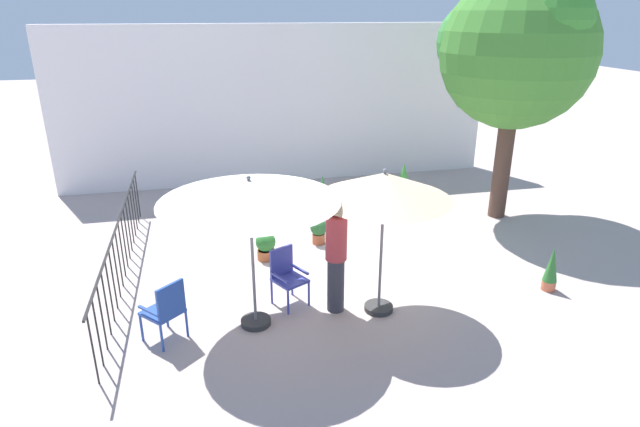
{
  "coord_description": "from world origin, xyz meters",
  "views": [
    {
      "loc": [
        -2.02,
        -8.67,
        4.32
      ],
      "look_at": [
        0.0,
        0.22,
        0.78
      ],
      "focal_mm": 29.6,
      "sensor_mm": 36.0,
      "label": 1
    }
  ],
  "objects_px": {
    "potted_plant_0": "(319,230)",
    "potted_plant_2": "(266,246)",
    "patio_umbrella_0": "(384,187)",
    "patio_umbrella_1": "(249,192)",
    "patio_chair_1": "(166,308)",
    "potted_plant_4": "(404,179)",
    "potted_plant_3": "(551,269)",
    "patio_chair_0": "(286,273)",
    "standing_person": "(336,255)",
    "shade_tree": "(519,51)",
    "potted_plant_1": "(323,190)",
    "cafe_table_0": "(237,200)"
  },
  "relations": [
    {
      "from": "patio_umbrella_1",
      "to": "patio_umbrella_0",
      "type": "bearing_deg",
      "value": -0.88
    },
    {
      "from": "cafe_table_0",
      "to": "standing_person",
      "type": "distance_m",
      "value": 4.04
    },
    {
      "from": "shade_tree",
      "to": "patio_umbrella_1",
      "type": "height_order",
      "value": "shade_tree"
    },
    {
      "from": "potted_plant_0",
      "to": "potted_plant_2",
      "type": "distance_m",
      "value": 1.19
    },
    {
      "from": "patio_umbrella_1",
      "to": "potted_plant_0",
      "type": "bearing_deg",
      "value": 59.47
    },
    {
      "from": "potted_plant_1",
      "to": "standing_person",
      "type": "bearing_deg",
      "value": -100.67
    },
    {
      "from": "patio_chair_1",
      "to": "potted_plant_3",
      "type": "xyz_separation_m",
      "value": [
        6.03,
        0.1,
        -0.14
      ]
    },
    {
      "from": "patio_chair_0",
      "to": "standing_person",
      "type": "xyz_separation_m",
      "value": [
        0.69,
        -0.38,
        0.42
      ]
    },
    {
      "from": "potted_plant_1",
      "to": "potted_plant_0",
      "type": "bearing_deg",
      "value": -105.1
    },
    {
      "from": "patio_chair_1",
      "to": "potted_plant_3",
      "type": "relative_size",
      "value": 1.22
    },
    {
      "from": "patio_umbrella_0",
      "to": "patio_chair_1",
      "type": "relative_size",
      "value": 2.44
    },
    {
      "from": "potted_plant_2",
      "to": "standing_person",
      "type": "height_order",
      "value": "standing_person"
    },
    {
      "from": "shade_tree",
      "to": "potted_plant_3",
      "type": "bearing_deg",
      "value": -106.68
    },
    {
      "from": "patio_umbrella_0",
      "to": "potted_plant_3",
      "type": "distance_m",
      "value": 3.35
    },
    {
      "from": "shade_tree",
      "to": "patio_chair_0",
      "type": "bearing_deg",
      "value": -152.78
    },
    {
      "from": "patio_chair_0",
      "to": "shade_tree",
      "type": "bearing_deg",
      "value": 27.22
    },
    {
      "from": "potted_plant_4",
      "to": "standing_person",
      "type": "distance_m",
      "value": 5.73
    },
    {
      "from": "patio_chair_0",
      "to": "standing_person",
      "type": "distance_m",
      "value": 0.89
    },
    {
      "from": "patio_chair_1",
      "to": "potted_plant_0",
      "type": "bearing_deg",
      "value": 44.93
    },
    {
      "from": "shade_tree",
      "to": "standing_person",
      "type": "distance_m",
      "value": 6.08
    },
    {
      "from": "patio_chair_1",
      "to": "shade_tree",
      "type": "bearing_deg",
      "value": 25.64
    },
    {
      "from": "potted_plant_0",
      "to": "potted_plant_4",
      "type": "distance_m",
      "value": 3.62
    },
    {
      "from": "potted_plant_2",
      "to": "potted_plant_3",
      "type": "xyz_separation_m",
      "value": [
        4.39,
        -2.17,
        0.11
      ]
    },
    {
      "from": "patio_umbrella_1",
      "to": "potted_plant_1",
      "type": "height_order",
      "value": "patio_umbrella_1"
    },
    {
      "from": "patio_umbrella_1",
      "to": "patio_chair_0",
      "type": "height_order",
      "value": "patio_umbrella_1"
    },
    {
      "from": "shade_tree",
      "to": "potted_plant_4",
      "type": "relative_size",
      "value": 6.32
    },
    {
      "from": "patio_umbrella_0",
      "to": "potted_plant_1",
      "type": "height_order",
      "value": "patio_umbrella_0"
    },
    {
      "from": "patio_chair_1",
      "to": "potted_plant_2",
      "type": "height_order",
      "value": "patio_chair_1"
    },
    {
      "from": "potted_plant_4",
      "to": "patio_umbrella_1",
      "type": "bearing_deg",
      "value": -130.16
    },
    {
      "from": "shade_tree",
      "to": "patio_umbrella_0",
      "type": "xyz_separation_m",
      "value": [
        -3.91,
        -3.24,
        -1.55
      ]
    },
    {
      "from": "standing_person",
      "to": "patio_umbrella_0",
      "type": "bearing_deg",
      "value": -14.42
    },
    {
      "from": "patio_umbrella_0",
      "to": "patio_chair_0",
      "type": "distance_m",
      "value": 2.07
    },
    {
      "from": "shade_tree",
      "to": "standing_person",
      "type": "relative_size",
      "value": 2.85
    },
    {
      "from": "potted_plant_2",
      "to": "standing_person",
      "type": "distance_m",
      "value": 2.25
    },
    {
      "from": "patio_umbrella_0",
      "to": "potted_plant_0",
      "type": "height_order",
      "value": "patio_umbrella_0"
    },
    {
      "from": "potted_plant_4",
      "to": "potted_plant_3",
      "type": "bearing_deg",
      "value": -83.27
    },
    {
      "from": "potted_plant_0",
      "to": "potted_plant_3",
      "type": "height_order",
      "value": "potted_plant_3"
    },
    {
      "from": "potted_plant_1",
      "to": "potted_plant_2",
      "type": "bearing_deg",
      "value": -122.58
    },
    {
      "from": "potted_plant_0",
      "to": "cafe_table_0",
      "type": "bearing_deg",
      "value": 136.49
    },
    {
      "from": "shade_tree",
      "to": "patio_chair_0",
      "type": "relative_size",
      "value": 5.6
    },
    {
      "from": "potted_plant_3",
      "to": "patio_umbrella_0",
      "type": "bearing_deg",
      "value": 179.68
    },
    {
      "from": "patio_umbrella_0",
      "to": "patio_umbrella_1",
      "type": "distance_m",
      "value": 1.89
    },
    {
      "from": "potted_plant_3",
      "to": "standing_person",
      "type": "xyz_separation_m",
      "value": [
        -3.57,
        0.18,
        0.55
      ]
    },
    {
      "from": "potted_plant_3",
      "to": "cafe_table_0",
      "type": "bearing_deg",
      "value": 139.74
    },
    {
      "from": "shade_tree",
      "to": "patio_umbrella_0",
      "type": "relative_size",
      "value": 2.24
    },
    {
      "from": "patio_chair_1",
      "to": "patio_umbrella_0",
      "type": "bearing_deg",
      "value": 2.22
    },
    {
      "from": "patio_chair_1",
      "to": "standing_person",
      "type": "xyz_separation_m",
      "value": [
        2.46,
        0.29,
        0.4
      ]
    },
    {
      "from": "patio_umbrella_1",
      "to": "potted_plant_2",
      "type": "height_order",
      "value": "patio_umbrella_1"
    },
    {
      "from": "potted_plant_3",
      "to": "standing_person",
      "type": "distance_m",
      "value": 3.62
    },
    {
      "from": "patio_chair_0",
      "to": "potted_plant_2",
      "type": "xyz_separation_m",
      "value": [
        -0.12,
        1.61,
        -0.24
      ]
    }
  ]
}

